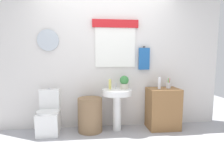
# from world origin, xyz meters

# --- Properties ---
(ground_plane) EXTENTS (8.00, 8.00, 0.00)m
(ground_plane) POSITION_xyz_m (0.00, 0.00, 0.00)
(ground_plane) COLOR #A3A3A8
(back_wall) EXTENTS (4.40, 0.18, 2.60)m
(back_wall) POSITION_xyz_m (0.00, 1.15, 1.31)
(back_wall) COLOR silver
(back_wall) RESTS_ON ground_plane
(toilet) EXTENTS (0.38, 0.51, 0.77)m
(toilet) POSITION_xyz_m (-1.01, 0.89, 0.29)
(toilet) COLOR white
(toilet) RESTS_ON ground_plane
(laundry_hamper) EXTENTS (0.43, 0.43, 0.61)m
(laundry_hamper) POSITION_xyz_m (-0.30, 0.85, 0.30)
(laundry_hamper) COLOR #846647
(laundry_hamper) RESTS_ON ground_plane
(pedestal_sink) EXTENTS (0.53, 0.53, 0.75)m
(pedestal_sink) POSITION_xyz_m (0.18, 0.85, 0.57)
(pedestal_sink) COLOR white
(pedestal_sink) RESTS_ON ground_plane
(faucet) EXTENTS (0.03, 0.03, 0.10)m
(faucet) POSITION_xyz_m (0.18, 0.97, 0.80)
(faucet) COLOR silver
(faucet) RESTS_ON pedestal_sink
(wooden_cabinet) EXTENTS (0.56, 0.44, 0.75)m
(wooden_cabinet) POSITION_xyz_m (1.03, 0.85, 0.38)
(wooden_cabinet) COLOR olive
(wooden_cabinet) RESTS_ON ground_plane
(soap_bottle) EXTENTS (0.05, 0.05, 0.18)m
(soap_bottle) POSITION_xyz_m (0.06, 0.90, 0.84)
(soap_bottle) COLOR #DBD166
(soap_bottle) RESTS_ON pedestal_sink
(potted_plant) EXTENTS (0.16, 0.16, 0.24)m
(potted_plant) POSITION_xyz_m (0.32, 0.91, 0.87)
(potted_plant) COLOR beige
(potted_plant) RESTS_ON pedestal_sink
(lotion_bottle) EXTENTS (0.05, 0.05, 0.22)m
(lotion_bottle) POSITION_xyz_m (0.93, 0.81, 0.86)
(lotion_bottle) COLOR white
(lotion_bottle) RESTS_ON wooden_cabinet
(toothbrush_cup) EXTENTS (0.08, 0.08, 0.19)m
(toothbrush_cup) POSITION_xyz_m (1.13, 0.87, 0.80)
(toothbrush_cup) COLOR silver
(toothbrush_cup) RESTS_ON wooden_cabinet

